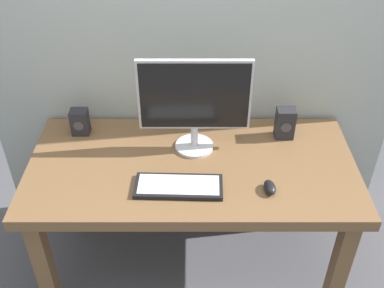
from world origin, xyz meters
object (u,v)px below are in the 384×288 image
at_px(desk, 191,178).
at_px(monitor, 194,101).
at_px(speaker_left, 79,122).
at_px(keyboard_primary, 178,186).
at_px(mouse, 269,187).
at_px(speaker_right, 284,123).

distance_m(desk, monitor, 0.39).
height_order(monitor, speaker_left, monitor).
bearing_deg(keyboard_primary, mouse, -2.53).
bearing_deg(monitor, desk, -94.91).
xyz_separation_m(monitor, mouse, (0.34, -0.34, -0.25)).
relative_size(mouse, speaker_left, 0.67).
distance_m(desk, keyboard_primary, 0.22).
bearing_deg(speaker_left, desk, -23.67).
distance_m(monitor, speaker_right, 0.52).
distance_m(desk, mouse, 0.42).
relative_size(desk, speaker_left, 11.54).
bearing_deg(speaker_right, monitor, -169.39).
bearing_deg(mouse, keyboard_primary, 171.45).
bearing_deg(speaker_right, desk, -154.87).
bearing_deg(speaker_left, keyboard_primary, -39.62).
relative_size(monitor, mouse, 5.81).
height_order(monitor, mouse, monitor).
xyz_separation_m(desk, mouse, (0.36, -0.20, 0.12)).
bearing_deg(speaker_left, monitor, -11.31).
bearing_deg(keyboard_primary, speaker_right, 36.72).
xyz_separation_m(desk, monitor, (0.01, 0.14, 0.37)).
relative_size(monitor, speaker_left, 3.90).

